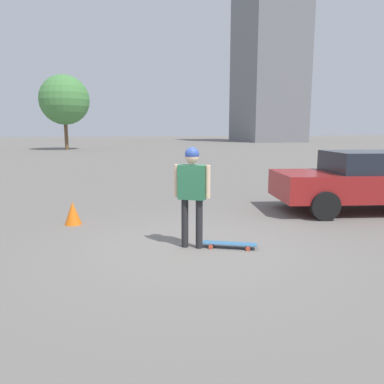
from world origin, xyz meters
The scene contains 7 objects.
ground_plane centered at (0.00, 0.00, 0.00)m, with size 220.00×220.00×0.00m, color slate.
person centered at (0.00, 0.00, 1.13)m, with size 0.41×0.58×1.79m.
skateboard centered at (0.21, 0.64, 0.07)m, with size 0.58×0.96×0.09m.
car_parked_near centered at (-1.84, 5.06, 0.80)m, with size 2.70×4.72×1.54m.
building_block_distant centered at (-55.27, 28.09, 12.85)m, with size 12.12×9.63×25.69m.
tree_distant centered at (-35.04, -4.35, 5.07)m, with size 5.04×5.04×7.60m.
traffic_cone centered at (-2.27, -2.15, 0.26)m, with size 0.37×0.37×0.51m.
Camera 1 is at (6.26, -1.64, 2.09)m, focal length 35.00 mm.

